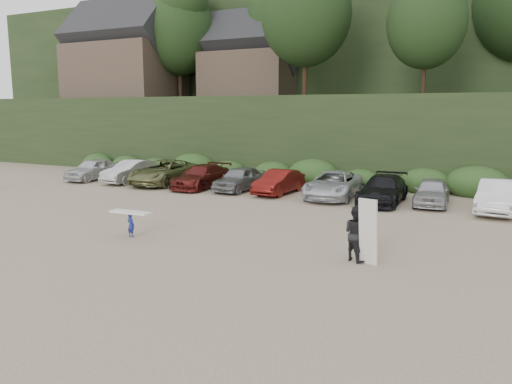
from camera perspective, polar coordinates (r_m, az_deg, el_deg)
The scene contains 5 objects.
ground at distance 19.94m, azimuth -0.80°, elevation -5.21°, with size 120.00×120.00×0.00m, color tan.
hillside_backdrop at distance 54.22m, azimuth 17.14°, elevation 15.60°, with size 90.00×41.50×28.00m.
parked_cars at distance 28.75m, azimuth 9.29°, elevation 0.76°, with size 39.79×6.04×1.64m.
child_surfer at distance 20.47m, azimuth -14.14°, elevation -3.07°, with size 1.75×0.55×1.04m.
adult_surfer at distance 17.04m, azimuth 11.48°, elevation -4.65°, with size 1.38×1.08×2.21m.
Camera 1 is at (8.79, -17.17, 5.05)m, focal length 35.00 mm.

